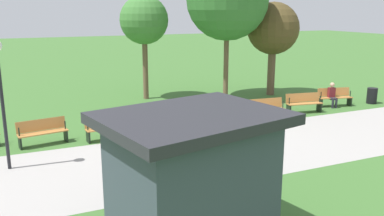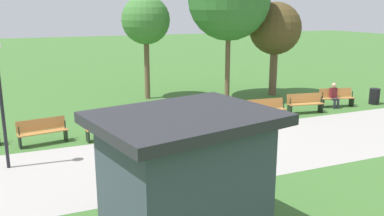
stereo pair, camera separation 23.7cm
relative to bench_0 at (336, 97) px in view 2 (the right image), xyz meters
name	(u,v)px [view 2 (the right image)]	position (x,y,z in m)	size (l,w,h in m)	color
ground_plane	(196,130)	(7.91, 0.97, -0.47)	(120.00, 120.00, 0.00)	#3D6B2D
path_paving	(227,151)	(7.91, 3.64, -0.47)	(30.21, 4.92, 0.01)	#A39E99
bench_0	(336,97)	(0.00, 0.00, 0.00)	(1.74, 0.84, 0.89)	#B27538
bench_1	(305,103)	(2.24, 0.44, 0.00)	(1.73, 0.74, 0.89)	#B27538
bench_2	(266,109)	(4.50, 0.73, 0.00)	(1.72, 0.63, 0.89)	#B27538
bench_3	(221,115)	(6.77, 0.88, 0.00)	(1.69, 0.53, 0.89)	#B27538
bench_4	(168,121)	(9.05, 0.88, 0.00)	(1.69, 0.53, 0.89)	#B27538
bench_5	(108,126)	(11.33, 0.73, 0.00)	(1.72, 0.63, 0.89)	#B27538
bench_6	(42,131)	(13.59, 0.44, 0.00)	(1.73, 0.74, 0.89)	#B27538
person_seated	(334,95)	(0.24, 0.09, 0.17)	(0.41, 0.57, 1.20)	maroon
tree_1	(146,21)	(7.96, -5.40, 3.61)	(2.49, 2.49, 5.37)	brown
tree_2	(275,29)	(1.28, -3.62, 3.13)	(2.81, 2.81, 5.05)	brown
trash_bin	(374,96)	(-2.15, 0.31, -0.07)	(0.50, 0.50, 0.79)	black
kiosk	(186,182)	(11.40, 8.52, 0.98)	(3.72, 3.14, 2.81)	#38424C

